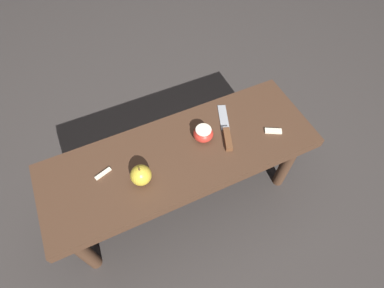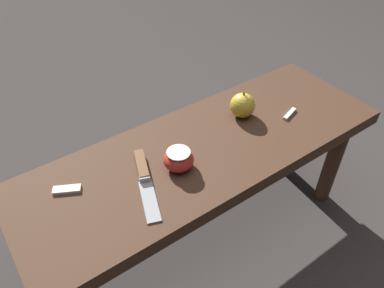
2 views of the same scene
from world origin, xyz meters
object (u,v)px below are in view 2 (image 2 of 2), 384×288
(apple_whole, at_px, (243,105))
(apple_cut, at_px, (179,159))
(wooden_bench, at_px, (205,162))
(knife, at_px, (144,174))

(apple_whole, distance_m, apple_cut, 0.28)
(wooden_bench, distance_m, apple_whole, 0.20)
(apple_whole, bearing_deg, apple_cut, -164.95)
(wooden_bench, distance_m, knife, 0.20)
(wooden_bench, relative_size, apple_whole, 12.61)
(knife, relative_size, apple_whole, 2.66)
(apple_cut, bearing_deg, apple_whole, 15.05)
(wooden_bench, relative_size, apple_cut, 13.66)
(wooden_bench, height_order, knife, knife)
(wooden_bench, distance_m, apple_cut, 0.14)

